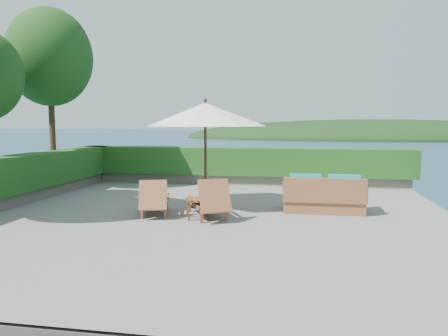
% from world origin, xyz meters
% --- Properties ---
extents(ground, '(12.00, 12.00, 0.00)m').
position_xyz_m(ground, '(0.00, 0.00, 0.00)').
color(ground, slate).
rests_on(ground, ground).
extents(foundation, '(12.00, 12.00, 3.00)m').
position_xyz_m(foundation, '(0.00, 0.00, -1.55)').
color(foundation, '#574E45').
rests_on(foundation, ocean).
extents(ocean, '(600.00, 600.00, 0.00)m').
position_xyz_m(ocean, '(0.00, 0.00, -3.00)').
color(ocean, '#163547').
rests_on(ocean, ground).
extents(offshore_island, '(126.00, 57.60, 12.60)m').
position_xyz_m(offshore_island, '(25.00, 140.00, -3.00)').
color(offshore_island, black).
rests_on(offshore_island, ocean).
extents(planter_wall_far, '(12.00, 0.60, 0.36)m').
position_xyz_m(planter_wall_far, '(0.00, 5.60, 0.18)').
color(planter_wall_far, '#6B6555').
rests_on(planter_wall_far, ground).
extents(planter_wall_left, '(0.60, 12.00, 0.36)m').
position_xyz_m(planter_wall_left, '(-5.60, 0.00, 0.18)').
color(planter_wall_left, '#6B6555').
rests_on(planter_wall_left, ground).
extents(hedge_far, '(12.40, 0.90, 1.00)m').
position_xyz_m(hedge_far, '(0.00, 5.60, 0.85)').
color(hedge_far, '#154A15').
rests_on(hedge_far, planter_wall_far).
extents(hedge_left, '(0.90, 12.40, 1.00)m').
position_xyz_m(hedge_left, '(-5.60, 0.00, 0.85)').
color(hedge_left, '#154A15').
rests_on(hedge_left, planter_wall_left).
extents(tree_far, '(2.80, 2.80, 6.03)m').
position_xyz_m(tree_far, '(-6.00, 3.20, 4.40)').
color(tree_far, '#45301A').
rests_on(tree_far, ground).
extents(patio_umbrella, '(3.36, 3.36, 2.90)m').
position_xyz_m(patio_umbrella, '(-0.26, 1.09, 2.45)').
color(patio_umbrella, black).
rests_on(patio_umbrella, ground).
extents(lounge_left, '(1.06, 1.71, 0.92)m').
position_xyz_m(lounge_left, '(-1.28, -0.11, 0.38)').
color(lounge_left, '#915A35').
rests_on(lounge_left, ground).
extents(lounge_right, '(1.40, 1.84, 0.99)m').
position_xyz_m(lounge_right, '(0.11, -0.21, 0.41)').
color(lounge_right, '#915A35').
rests_on(lounge_right, ground).
extents(side_table, '(0.58, 0.58, 0.48)m').
position_xyz_m(side_table, '(-0.18, -0.36, 0.39)').
color(side_table, brown).
rests_on(side_table, ground).
extents(wicker_loveseat, '(2.05, 1.05, 1.00)m').
position_xyz_m(wicker_loveseat, '(2.85, 0.99, 0.39)').
color(wicker_loveseat, '#915A35').
rests_on(wicker_loveseat, ground).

